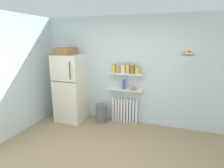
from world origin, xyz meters
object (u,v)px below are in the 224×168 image
object	(u,v)px
refrigerator	(71,87)
shelf_bowl	(133,88)
storage_jar_4	(133,69)
storage_jar_0	(114,68)
radiator	(125,110)
storage_jar_3	(128,68)
trash_bin	(101,113)
storage_jar_2	(123,69)
hanging_fruit_basket	(187,54)
vase	(124,84)
storage_jar_5	(137,70)
storage_jar_1	(118,69)

from	to	relation	value
refrigerator	shelf_bowl	distance (m)	1.59
refrigerator	storage_jar_4	size ratio (longest dim) A/B	8.36
storage_jar_0	radiator	bearing A→B (deg)	5.86
refrigerator	storage_jar_3	distance (m)	1.53
storage_jar_3	trash_bin	size ratio (longest dim) A/B	0.52
storage_jar_2	storage_jar_4	size ratio (longest dim) A/B	0.98
radiator	hanging_fruit_basket	xyz separation A→B (m)	(1.31, -0.42, 1.48)
refrigerator	storage_jar_0	world-z (taller)	refrigerator
vase	shelf_bowl	world-z (taller)	vase
storage_jar_0	storage_jar_4	xyz separation A→B (m)	(0.47, 0.00, 0.01)
radiator	storage_jar_5	size ratio (longest dim) A/B	3.59
shelf_bowl	radiator	bearing A→B (deg)	171.71
storage_jar_5	trash_bin	xyz separation A→B (m)	(-0.86, -0.16, -1.13)
storage_jar_1	shelf_bowl	bearing A→B (deg)	0.00
storage_jar_4	vase	xyz separation A→B (m)	(-0.20, -0.00, -0.39)
radiator	storage_jar_1	distance (m)	1.07
storage_jar_3	hanging_fruit_basket	xyz separation A→B (m)	(1.25, -0.39, 0.40)
refrigerator	trash_bin	xyz separation A→B (m)	(0.80, 0.07, -0.65)
storage_jar_2	vase	distance (m)	0.39
storage_jar_3	storage_jar_5	distance (m)	0.24
storage_jar_2	storage_jar_3	distance (m)	0.12
storage_jar_1	hanging_fruit_basket	bearing A→B (deg)	-14.80
shelf_bowl	trash_bin	size ratio (longest dim) A/B	0.32
radiator	storage_jar_4	bearing A→B (deg)	-9.71
vase	storage_jar_5	bearing A→B (deg)	0.00
refrigerator	storage_jar_2	distance (m)	1.42
storage_jar_2	hanging_fruit_basket	size ratio (longest dim) A/B	0.63
storage_jar_4	trash_bin	xyz separation A→B (m)	(-0.74, -0.16, -1.15)
refrigerator	hanging_fruit_basket	size ratio (longest dim) A/B	5.38
radiator	storage_jar_1	xyz separation A→B (m)	(-0.18, -0.03, 1.06)
storage_jar_2	storage_jar_0	bearing A→B (deg)	-180.00
trash_bin	storage_jar_0	bearing A→B (deg)	31.13
hanging_fruit_basket	storage_jar_0	bearing A→B (deg)	166.24
hanging_fruit_basket	radiator	bearing A→B (deg)	162.12
storage_jar_0	storage_jar_3	size ratio (longest dim) A/B	0.85
storage_jar_3	trash_bin	xyz separation A→B (m)	(-0.62, -0.16, -1.16)
hanging_fruit_basket	refrigerator	bearing A→B (deg)	176.61
storage_jar_1	vase	world-z (taller)	storage_jar_1
radiator	storage_jar_3	size ratio (longest dim) A/B	2.74
storage_jar_0	trash_bin	size ratio (longest dim) A/B	0.44
radiator	hanging_fruit_basket	world-z (taller)	hanging_fruit_basket
storage_jar_4	storage_jar_5	world-z (taller)	storage_jar_4
storage_jar_2	radiator	bearing A→B (deg)	27.16
storage_jar_5	hanging_fruit_basket	size ratio (longest dim) A/B	0.53
vase	hanging_fruit_basket	xyz separation A→B (m)	(1.34, -0.39, 0.80)
storage_jar_0	storage_jar_5	bearing A→B (deg)	0.00
storage_jar_0	hanging_fruit_basket	distance (m)	1.70
trash_bin	hanging_fruit_basket	bearing A→B (deg)	-6.95
radiator	storage_jar_4	size ratio (longest dim) A/B	2.93
storage_jar_4	shelf_bowl	world-z (taller)	storage_jar_4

